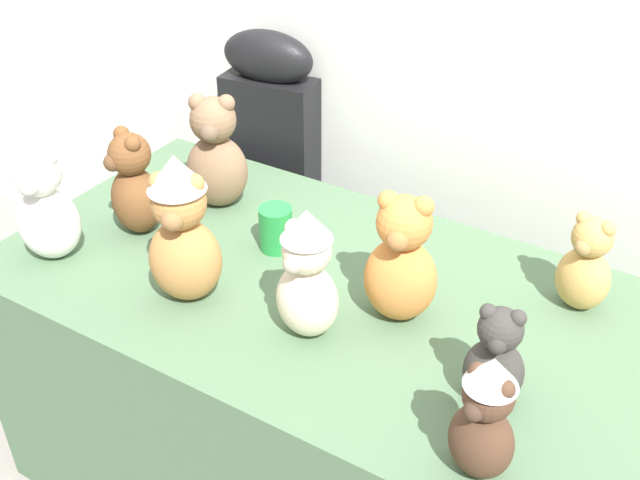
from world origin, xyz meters
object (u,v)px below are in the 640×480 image
at_px(teddy_bear_mocha, 216,155).
at_px(instrument_case, 273,192).
at_px(teddy_bear_caramel, 182,232).
at_px(teddy_bear_snow, 45,208).
at_px(display_table, 320,396).
at_px(teddy_bear_cream, 307,275).
at_px(teddy_bear_ginger, 401,262).
at_px(teddy_bear_honey, 586,266).
at_px(teddy_bear_cocoa, 484,419).
at_px(party_cup_green, 276,229).
at_px(teddy_bear_charcoal, 495,359).
at_px(teddy_bear_chestnut, 134,186).

bearing_deg(teddy_bear_mocha, instrument_case, 76.82).
bearing_deg(teddy_bear_caramel, teddy_bear_snow, 162.00).
relative_size(display_table, teddy_bear_cream, 5.12).
bearing_deg(teddy_bear_mocha, teddy_bear_ginger, -42.43).
xyz_separation_m(teddy_bear_honey, teddy_bear_cocoa, (-0.02, -0.53, 0.02)).
xyz_separation_m(teddy_bear_snow, teddy_bear_ginger, (0.79, 0.22, 0.01)).
height_order(teddy_bear_honey, teddy_bear_snow, teddy_bear_snow).
bearing_deg(teddy_bear_ginger, party_cup_green, 156.01).
distance_m(instrument_case, teddy_bear_charcoal, 1.20).
bearing_deg(teddy_bear_caramel, teddy_bear_chestnut, 127.60).
distance_m(teddy_bear_cocoa, party_cup_green, 0.76).
xyz_separation_m(teddy_bear_chestnut, teddy_bear_charcoal, (0.95, -0.10, -0.02)).
bearing_deg(instrument_case, teddy_bear_honey, -23.30).
height_order(teddy_bear_cream, party_cup_green, teddy_bear_cream).
bearing_deg(teddy_bear_honey, teddy_bear_mocha, -162.20).
xyz_separation_m(teddy_bear_snow, party_cup_green, (0.43, 0.30, -0.08)).
height_order(teddy_bear_cream, teddy_bear_caramel, teddy_bear_caramel).
height_order(teddy_bear_cocoa, teddy_bear_chestnut, teddy_bear_chestnut).
height_order(display_table, party_cup_green, party_cup_green).
bearing_deg(teddy_bear_cream, teddy_bear_caramel, -167.69).
height_order(teddy_bear_honey, teddy_bear_cocoa, teddy_bear_cocoa).
relative_size(teddy_bear_caramel, teddy_bear_ginger, 1.16).
bearing_deg(teddy_bear_charcoal, instrument_case, 132.58).
bearing_deg(teddy_bear_snow, teddy_bear_mocha, 40.07).
height_order(instrument_case, teddy_bear_cream, instrument_case).
relative_size(teddy_bear_cream, teddy_bear_caramel, 0.85).
xyz_separation_m(instrument_case, teddy_bear_cream, (0.56, -0.68, 0.32)).
height_order(teddy_bear_caramel, teddy_bear_ginger, teddy_bear_caramel).
relative_size(display_table, teddy_bear_mocha, 4.93).
distance_m(teddy_bear_honey, teddy_bear_charcoal, 0.37).
height_order(teddy_bear_chestnut, teddy_bear_charcoal, teddy_bear_chestnut).
relative_size(teddy_bear_cream, teddy_bear_ginger, 0.99).
relative_size(teddy_bear_snow, teddy_bear_ginger, 0.95).
bearing_deg(teddy_bear_cream, teddy_bear_honey, 45.20).
bearing_deg(teddy_bear_caramel, teddy_bear_mocha, 93.18).
relative_size(teddy_bear_snow, teddy_bear_charcoal, 1.31).
distance_m(display_table, teddy_bear_cocoa, 0.75).
relative_size(teddy_bear_cream, teddy_bear_chestnut, 1.10).
height_order(teddy_bear_cocoa, party_cup_green, teddy_bear_cocoa).
relative_size(teddy_bear_honey, teddy_bear_snow, 0.80).
xyz_separation_m(teddy_bear_cocoa, party_cup_green, (-0.66, 0.37, -0.07)).
height_order(teddy_bear_honey, teddy_bear_caramel, teddy_bear_caramel).
relative_size(teddy_bear_cocoa, teddy_bear_chestnut, 0.93).
distance_m(teddy_bear_snow, party_cup_green, 0.53).
relative_size(instrument_case, teddy_bear_snow, 3.70).
height_order(instrument_case, teddy_bear_ginger, instrument_case).
height_order(display_table, teddy_bear_ginger, teddy_bear_ginger).
bearing_deg(teddy_bear_honey, teddy_bear_ginger, -129.87).
height_order(teddy_bear_snow, party_cup_green, teddy_bear_snow).
xyz_separation_m(teddy_bear_snow, teddy_bear_mocha, (0.19, 0.39, 0.01)).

